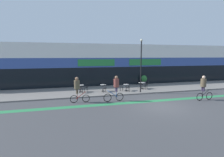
{
  "coord_description": "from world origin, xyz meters",
  "views": [
    {
      "loc": [
        -7.26,
        -11.87,
        3.97
      ],
      "look_at": [
        -2.41,
        6.06,
        1.56
      ],
      "focal_mm": 28.0,
      "sensor_mm": 36.0,
      "label": 1
    }
  ],
  "objects_px": {
    "bistro_table_1": "(103,87)",
    "cafe_chair_3_near": "(144,85)",
    "bistro_table_0": "(81,87)",
    "cyclist_0": "(204,86)",
    "lamp_post": "(141,62)",
    "cafe_chair_3_side": "(147,84)",
    "planter_pot": "(144,79)",
    "bistro_table_3": "(142,84)",
    "cyclist_1": "(77,87)",
    "cafe_chair_0_near": "(81,88)",
    "cafe_chair_2_near": "(128,87)",
    "cafe_chair_1_near": "(104,88)",
    "cyclist_2": "(116,86)",
    "cafe_chair_0_side": "(86,87)",
    "cafe_chair_2_side": "(121,86)"
  },
  "relations": [
    {
      "from": "cafe_chair_3_side",
      "to": "cyclist_1",
      "type": "bearing_deg",
      "value": 19.75
    },
    {
      "from": "bistro_table_3",
      "to": "cafe_chair_2_near",
      "type": "xyz_separation_m",
      "value": [
        -2.18,
        -1.24,
        -0.01
      ]
    },
    {
      "from": "cafe_chair_2_near",
      "to": "cafe_chair_3_side",
      "type": "distance_m",
      "value": 3.07
    },
    {
      "from": "cafe_chair_2_near",
      "to": "cyclist_0",
      "type": "relative_size",
      "value": 0.4
    },
    {
      "from": "cyclist_1",
      "to": "cafe_chair_1_near",
      "type": "bearing_deg",
      "value": 45.64
    },
    {
      "from": "bistro_table_1",
      "to": "cafe_chair_3_near",
      "type": "relative_size",
      "value": 0.83
    },
    {
      "from": "lamp_post",
      "to": "cyclist_0",
      "type": "height_order",
      "value": "lamp_post"
    },
    {
      "from": "bistro_table_0",
      "to": "cafe_chair_3_side",
      "type": "relative_size",
      "value": 0.84
    },
    {
      "from": "cafe_chair_3_side",
      "to": "cyclist_1",
      "type": "xyz_separation_m",
      "value": [
        -8.35,
        -3.89,
        0.69
      ]
    },
    {
      "from": "lamp_post",
      "to": "cafe_chair_3_near",
      "type": "bearing_deg",
      "value": 50.01
    },
    {
      "from": "bistro_table_1",
      "to": "cyclist_0",
      "type": "distance_m",
      "value": 9.79
    },
    {
      "from": "cafe_chair_3_near",
      "to": "bistro_table_0",
      "type": "bearing_deg",
      "value": 86.03
    },
    {
      "from": "cafe_chair_0_near",
      "to": "cyclist_0",
      "type": "relative_size",
      "value": 0.4
    },
    {
      "from": "cafe_chair_1_near",
      "to": "cafe_chair_2_near",
      "type": "height_order",
      "value": "same"
    },
    {
      "from": "cyclist_0",
      "to": "cyclist_2",
      "type": "relative_size",
      "value": 0.99
    },
    {
      "from": "cafe_chair_2_near",
      "to": "planter_pot",
      "type": "distance_m",
      "value": 5.3
    },
    {
      "from": "bistro_table_3",
      "to": "cyclist_1",
      "type": "height_order",
      "value": "cyclist_1"
    },
    {
      "from": "cafe_chair_0_near",
      "to": "cafe_chair_2_near",
      "type": "relative_size",
      "value": 1.0
    },
    {
      "from": "cafe_chair_3_near",
      "to": "cafe_chair_1_near",
      "type": "bearing_deg",
      "value": 94.63
    },
    {
      "from": "planter_pot",
      "to": "lamp_post",
      "type": "bearing_deg",
      "value": -119.61
    },
    {
      "from": "cafe_chair_1_near",
      "to": "bistro_table_0",
      "type": "bearing_deg",
      "value": 64.2
    },
    {
      "from": "bistro_table_0",
      "to": "cafe_chair_3_near",
      "type": "bearing_deg",
      "value": -4.61
    },
    {
      "from": "cafe_chair_3_near",
      "to": "cyclist_0",
      "type": "relative_size",
      "value": 0.4
    },
    {
      "from": "cafe_chair_1_near",
      "to": "cafe_chair_2_near",
      "type": "relative_size",
      "value": 1.0
    },
    {
      "from": "cafe_chair_2_side",
      "to": "cyclist_2",
      "type": "xyz_separation_m",
      "value": [
        -1.66,
        -3.65,
        0.68
      ]
    },
    {
      "from": "cafe_chair_0_near",
      "to": "cyclist_2",
      "type": "relative_size",
      "value": 0.4
    },
    {
      "from": "cyclist_2",
      "to": "cafe_chair_3_side",
      "type": "bearing_deg",
      "value": -141.91
    },
    {
      "from": "cyclist_0",
      "to": "bistro_table_1",
      "type": "bearing_deg",
      "value": 141.77
    },
    {
      "from": "bistro_table_0",
      "to": "cyclist_0",
      "type": "relative_size",
      "value": 0.34
    },
    {
      "from": "cyclist_0",
      "to": "planter_pot",
      "type": "bearing_deg",
      "value": 98.57
    },
    {
      "from": "cyclist_0",
      "to": "cafe_chair_3_near",
      "type": "bearing_deg",
      "value": 118.05
    },
    {
      "from": "cafe_chair_0_near",
      "to": "cafe_chair_1_near",
      "type": "xyz_separation_m",
      "value": [
        2.4,
        -0.28,
        0.0
      ]
    },
    {
      "from": "cafe_chair_3_side",
      "to": "lamp_post",
      "type": "bearing_deg",
      "value": 43.06
    },
    {
      "from": "bistro_table_0",
      "to": "bistro_table_1",
      "type": "xyz_separation_m",
      "value": [
        2.4,
        -0.28,
        -0.01
      ]
    },
    {
      "from": "cafe_chair_0_near",
      "to": "cyclist_0",
      "type": "distance_m",
      "value": 11.65
    },
    {
      "from": "bistro_table_1",
      "to": "cafe_chair_1_near",
      "type": "xyz_separation_m",
      "value": [
        0.01,
        -0.63,
        -0.01
      ]
    },
    {
      "from": "cafe_chair_3_near",
      "to": "cyclist_0",
      "type": "distance_m",
      "value": 6.3
    },
    {
      "from": "cyclist_0",
      "to": "cyclist_2",
      "type": "bearing_deg",
      "value": 164.44
    },
    {
      "from": "cafe_chair_0_near",
      "to": "planter_pot",
      "type": "relative_size",
      "value": 0.7
    },
    {
      "from": "bistro_table_1",
      "to": "cyclist_2",
      "type": "bearing_deg",
      "value": -85.92
    },
    {
      "from": "cafe_chair_2_side",
      "to": "cyclist_2",
      "type": "distance_m",
      "value": 4.07
    },
    {
      "from": "cafe_chair_0_side",
      "to": "cafe_chair_3_near",
      "type": "height_order",
      "value": "same"
    },
    {
      "from": "bistro_table_0",
      "to": "cyclist_0",
      "type": "height_order",
      "value": "cyclist_0"
    },
    {
      "from": "bistro_table_1",
      "to": "cyclist_1",
      "type": "distance_m",
      "value": 4.69
    },
    {
      "from": "cafe_chair_0_side",
      "to": "lamp_post",
      "type": "xyz_separation_m",
      "value": [
        5.53,
        -1.74,
        2.68
      ]
    },
    {
      "from": "bistro_table_3",
      "to": "bistro_table_1",
      "type": "bearing_deg",
      "value": -176.02
    },
    {
      "from": "cafe_chair_3_side",
      "to": "cafe_chair_1_near",
      "type": "bearing_deg",
      "value": 4.97
    },
    {
      "from": "cafe_chair_3_side",
      "to": "cyclist_2",
      "type": "height_order",
      "value": "cyclist_2"
    },
    {
      "from": "lamp_post",
      "to": "cafe_chair_3_side",
      "type": "bearing_deg",
      "value": 48.28
    },
    {
      "from": "cafe_chair_0_near",
      "to": "cafe_chair_0_side",
      "type": "height_order",
      "value": "same"
    }
  ]
}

